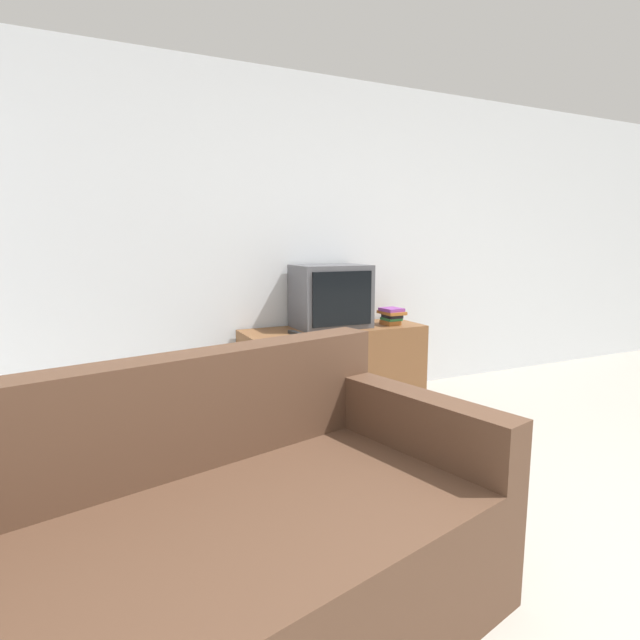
{
  "coord_description": "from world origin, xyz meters",
  "views": [
    {
      "loc": [
        -1.63,
        -0.72,
        1.31
      ],
      "look_at": [
        -0.28,
        2.15,
        0.81
      ],
      "focal_mm": 28.0,
      "sensor_mm": 36.0,
      "label": 1
    }
  ],
  "objects_px": {
    "tv_stand": "(334,367)",
    "television": "(331,296)",
    "remote_on_stand": "(295,333)",
    "couch": "(191,571)",
    "book_stack": "(391,315)"
  },
  "relations": [
    {
      "from": "remote_on_stand",
      "to": "tv_stand",
      "type": "bearing_deg",
      "value": 20.52
    },
    {
      "from": "television",
      "to": "couch",
      "type": "height_order",
      "value": "television"
    },
    {
      "from": "couch",
      "to": "remote_on_stand",
      "type": "relative_size",
      "value": 13.13
    },
    {
      "from": "television",
      "to": "couch",
      "type": "distance_m",
      "value": 2.62
    },
    {
      "from": "remote_on_stand",
      "to": "couch",
      "type": "bearing_deg",
      "value": -121.03
    },
    {
      "from": "tv_stand",
      "to": "television",
      "type": "bearing_deg",
      "value": 105.05
    },
    {
      "from": "tv_stand",
      "to": "book_stack",
      "type": "height_order",
      "value": "book_stack"
    },
    {
      "from": "tv_stand",
      "to": "couch",
      "type": "bearing_deg",
      "value": -126.98
    },
    {
      "from": "book_stack",
      "to": "remote_on_stand",
      "type": "xyz_separation_m",
      "value": [
        -0.89,
        -0.09,
        -0.06
      ]
    },
    {
      "from": "couch",
      "to": "book_stack",
      "type": "height_order",
      "value": "couch"
    },
    {
      "from": "couch",
      "to": "book_stack",
      "type": "relative_size",
      "value": 10.18
    },
    {
      "from": "television",
      "to": "book_stack",
      "type": "height_order",
      "value": "television"
    },
    {
      "from": "tv_stand",
      "to": "remote_on_stand",
      "type": "distance_m",
      "value": 0.54
    },
    {
      "from": "book_stack",
      "to": "television",
      "type": "bearing_deg",
      "value": 168.17
    },
    {
      "from": "tv_stand",
      "to": "remote_on_stand",
      "type": "bearing_deg",
      "value": -159.48
    }
  ]
}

